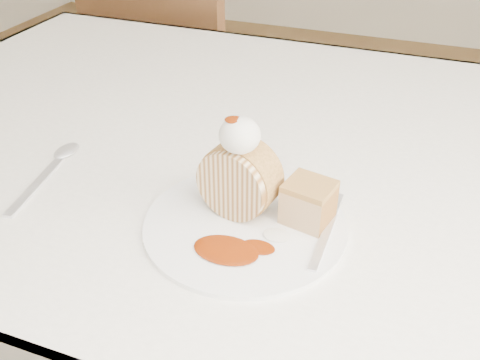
% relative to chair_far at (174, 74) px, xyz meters
% --- Properties ---
extents(table, '(1.40, 0.90, 0.75)m').
position_rel_chair_far_xyz_m(table, '(0.50, -0.66, 0.13)').
color(table, white).
rests_on(table, ground).
extents(chair_far, '(0.47, 0.47, 0.93)m').
position_rel_chair_far_xyz_m(chair_far, '(0.00, 0.00, 0.00)').
color(chair_far, brown).
rests_on(chair_far, ground).
extents(plate, '(0.29, 0.29, 0.01)m').
position_rel_chair_far_xyz_m(plate, '(0.54, -0.87, 0.22)').
color(plate, white).
rests_on(plate, table).
extents(roulade_slice, '(0.10, 0.07, 0.09)m').
position_rel_chair_far_xyz_m(roulade_slice, '(0.52, -0.84, 0.27)').
color(roulade_slice, beige).
rests_on(roulade_slice, plate).
extents(cake_chunk, '(0.06, 0.06, 0.04)m').
position_rel_chair_far_xyz_m(cake_chunk, '(0.61, -0.83, 0.25)').
color(cake_chunk, tan).
rests_on(cake_chunk, plate).
extents(whipped_cream, '(0.05, 0.05, 0.04)m').
position_rel_chair_far_xyz_m(whipped_cream, '(0.53, -0.85, 0.34)').
color(whipped_cream, silver).
rests_on(whipped_cream, roulade_slice).
extents(caramel_drizzle, '(0.02, 0.02, 0.01)m').
position_rel_chair_far_xyz_m(caramel_drizzle, '(0.52, -0.86, 0.36)').
color(caramel_drizzle, '#6E2104').
rests_on(caramel_drizzle, whipped_cream).
extents(caramel_pool, '(0.08, 0.06, 0.00)m').
position_rel_chair_far_xyz_m(caramel_pool, '(0.54, -0.92, 0.23)').
color(caramel_pool, '#6E2104').
rests_on(caramel_pool, plate).
extents(fork, '(0.02, 0.14, 0.00)m').
position_rel_chair_far_xyz_m(fork, '(0.63, -0.87, 0.23)').
color(fork, silver).
rests_on(fork, plate).
extents(spoon, '(0.05, 0.17, 0.00)m').
position_rel_chair_far_xyz_m(spoon, '(0.25, -0.88, 0.22)').
color(spoon, silver).
rests_on(spoon, table).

